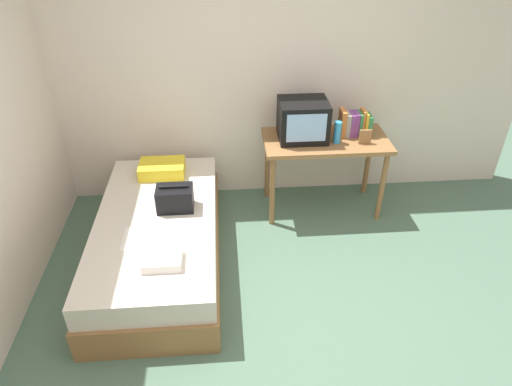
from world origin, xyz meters
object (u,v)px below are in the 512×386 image
at_px(book_row, 355,123).
at_px(picture_frame, 365,137).
at_px(pillow, 162,169).
at_px(magazine, 136,239).
at_px(folded_towel, 162,260).
at_px(water_bottle, 337,132).
at_px(desk, 325,148).
at_px(tv, 303,120).
at_px(handbag, 175,198).
at_px(remote_dark, 171,254).
at_px(bed, 159,240).

distance_m(book_row, picture_frame, 0.20).
bearing_deg(pillow, magazine, -96.84).
bearing_deg(folded_towel, water_bottle, 38.45).
bearing_deg(desk, folded_towel, -138.17).
height_order(tv, handbag, tv).
distance_m(water_bottle, handbag, 1.57).
distance_m(handbag, remote_dark, 0.60).
relative_size(book_row, pillow, 0.70).
xyz_separation_m(bed, magazine, (-0.12, -0.27, 0.24)).
height_order(pillow, folded_towel, pillow).
bearing_deg(magazine, folded_towel, -52.28).
xyz_separation_m(picture_frame, handbag, (-1.70, -0.47, -0.26)).
bearing_deg(remote_dark, tv, 47.02).
height_order(pillow, magazine, pillow).
bearing_deg(desk, handbag, -156.62).
relative_size(picture_frame, magazine, 0.47).
bearing_deg(picture_frame, pillow, 177.07).
distance_m(handbag, folded_towel, 0.68).
distance_m(pillow, remote_dark, 1.18).
bearing_deg(desk, magazine, -149.27).
distance_m(magazine, remote_dark, 0.35).
relative_size(pillow, remote_dark, 2.65).
height_order(desk, tv, tv).
distance_m(book_row, folded_towel, 2.20).
height_order(bed, remote_dark, remote_dark).
bearing_deg(tv, magazine, -144.54).
bearing_deg(picture_frame, magazine, -156.49).
relative_size(water_bottle, picture_frame, 1.51).
bearing_deg(water_bottle, pillow, 177.98).
distance_m(desk, magazine, 1.93).
distance_m(bed, tv, 1.67).
bearing_deg(tv, bed, -150.50).
xyz_separation_m(tv, handbag, (-1.15, -0.63, -0.38)).
height_order(book_row, folded_towel, book_row).
relative_size(desk, pillow, 2.81).
distance_m(handbag, magazine, 0.49).
bearing_deg(desk, remote_dark, -138.91).
xyz_separation_m(desk, pillow, (-1.53, -0.02, -0.14)).
distance_m(picture_frame, remote_dark, 2.04).
relative_size(pillow, handbag, 1.38).
xyz_separation_m(desk, picture_frame, (0.33, -0.12, 0.17)).
relative_size(book_row, folded_towel, 1.03).
bearing_deg(book_row, tv, -175.97).
relative_size(magazine, folded_towel, 1.04).
distance_m(bed, desk, 1.74).
distance_m(picture_frame, folded_towel, 2.12).
xyz_separation_m(handbag, folded_towel, (-0.05, -0.68, -0.07)).
bearing_deg(remote_dark, picture_frame, 32.31).
distance_m(tv, folded_towel, 1.83).
bearing_deg(pillow, picture_frame, -2.93).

